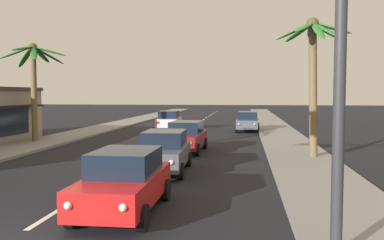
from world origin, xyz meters
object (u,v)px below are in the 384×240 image
(sedan_oncoming_far, at_px, (169,120))
(palm_right_second, at_px, (313,59))
(sedan_parked_nearest_kerb, at_px, (248,121))
(sedan_lead_at_stop_bar, at_px, (124,181))
(sedan_third_in_queue, at_px, (164,151))
(palm_left_second, at_px, (34,71))
(sedan_fifth_in_queue, at_px, (186,136))

(sedan_oncoming_far, relative_size, palm_right_second, 0.66)
(sedan_oncoming_far, bearing_deg, sedan_parked_nearest_kerb, -5.82)
(sedan_lead_at_stop_bar, bearing_deg, sedan_third_in_queue, 90.63)
(sedan_lead_at_stop_bar, relative_size, sedan_third_in_queue, 0.99)
(palm_left_second, height_order, palm_right_second, palm_right_second)
(palm_left_second, relative_size, palm_right_second, 0.94)
(sedan_lead_at_stop_bar, distance_m, palm_right_second, 12.54)
(sedan_oncoming_far, distance_m, sedan_parked_nearest_kerb, 7.00)
(sedan_lead_at_stop_bar, relative_size, sedan_fifth_in_queue, 0.99)
(sedan_lead_at_stop_bar, relative_size, sedan_parked_nearest_kerb, 0.99)
(sedan_lead_at_stop_bar, height_order, sedan_oncoming_far, same)
(sedan_fifth_in_queue, xyz_separation_m, palm_left_second, (-10.34, 2.84, 3.80))
(sedan_oncoming_far, distance_m, palm_right_second, 18.76)
(sedan_oncoming_far, xyz_separation_m, palm_left_second, (-6.84, -10.86, 3.80))
(sedan_third_in_queue, height_order, palm_left_second, palm_left_second)
(sedan_lead_at_stop_bar, relative_size, sedan_oncoming_far, 0.99)
(palm_left_second, bearing_deg, sedan_third_in_queue, -40.14)
(sedan_lead_at_stop_bar, relative_size, palm_left_second, 0.69)
(sedan_third_in_queue, bearing_deg, sedan_lead_at_stop_bar, -89.37)
(sedan_lead_at_stop_bar, bearing_deg, sedan_oncoming_far, 97.86)
(sedan_oncoming_far, bearing_deg, palm_left_second, -122.19)
(sedan_parked_nearest_kerb, bearing_deg, sedan_oncoming_far, 174.18)
(sedan_parked_nearest_kerb, bearing_deg, palm_right_second, -78.39)
(sedan_fifth_in_queue, relative_size, palm_right_second, 0.66)
(palm_left_second, distance_m, palm_right_second, 17.41)
(sedan_third_in_queue, bearing_deg, sedan_oncoming_far, 99.97)
(palm_left_second, xyz_separation_m, palm_right_second, (16.81, -4.52, 0.21))
(sedan_third_in_queue, distance_m, palm_left_second, 13.96)
(sedan_parked_nearest_kerb, xyz_separation_m, palm_left_second, (-13.80, -10.15, 3.80))
(sedan_lead_at_stop_bar, bearing_deg, sedan_fifth_in_queue, 89.96)
(sedan_third_in_queue, bearing_deg, palm_right_second, 32.35)
(sedan_oncoming_far, height_order, palm_right_second, palm_right_second)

